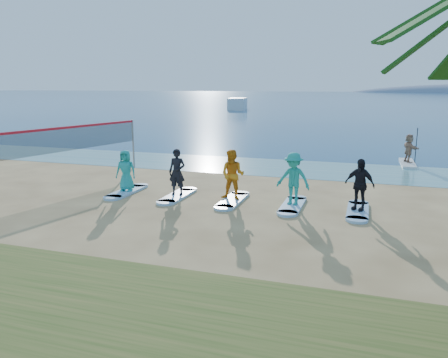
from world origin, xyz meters
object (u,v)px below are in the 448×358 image
(student_2, at_px, (233,175))
(student_4, at_px, (359,184))
(student_3, at_px, (293,179))
(surfboard_0, at_px, (127,191))
(surfboard_1, at_px, (178,196))
(surfboard_3, at_px, (292,205))
(student_1, at_px, (177,172))
(student_0, at_px, (126,170))
(paddleboarder, at_px, (409,148))
(paddleboard, at_px, (408,163))
(volleyball_net, at_px, (60,140))
(boat_offshore_a, at_px, (238,110))
(surfboard_4, at_px, (358,211))
(surfboard_2, at_px, (233,200))

(student_2, height_order, student_4, student_2)
(student_3, bearing_deg, surfboard_0, -169.59)
(surfboard_0, xyz_separation_m, student_4, (8.89, 0.00, 0.92))
(surfboard_1, xyz_separation_m, surfboard_3, (4.45, 0.00, 0.00))
(student_1, xyz_separation_m, student_3, (4.45, 0.00, 0.04))
(student_0, height_order, student_4, student_4)
(paddleboarder, bearing_deg, paddleboard, -0.00)
(surfboard_0, height_order, surfboard_1, same)
(surfboard_0, bearing_deg, student_2, 0.00)
(volleyball_net, height_order, student_2, volleyball_net)
(surfboard_0, bearing_deg, boat_offshore_a, 102.37)
(volleyball_net, relative_size, surfboard_4, 4.03)
(paddleboarder, relative_size, surfboard_3, 0.70)
(volleyball_net, distance_m, boat_offshore_a, 61.09)
(surfboard_0, bearing_deg, student_3, 0.00)
(student_1, xyz_separation_m, surfboard_2, (2.22, 0.00, -0.93))
(paddleboarder, relative_size, student_2, 0.83)
(surfboard_4, bearing_deg, boat_offshore_a, 110.07)
(student_1, height_order, student_4, student_1)
(paddleboard, height_order, surfboard_2, paddleboard)
(student_0, bearing_deg, student_1, -9.61)
(volleyball_net, height_order, student_4, volleyball_net)
(paddleboarder, xyz_separation_m, student_0, (-11.23, -10.48, 0.02))
(surfboard_3, bearing_deg, student_1, 180.00)
(boat_offshore_a, bearing_deg, paddleboard, -74.48)
(volleyball_net, relative_size, student_3, 4.78)
(surfboard_0, height_order, surfboard_4, same)
(student_2, bearing_deg, student_4, 1.34)
(surfboard_2, height_order, student_4, student_4)
(surfboard_1, bearing_deg, student_3, 0.00)
(paddleboard, xyz_separation_m, student_4, (-2.34, -10.48, 0.91))
(volleyball_net, distance_m, surfboard_1, 6.08)
(surfboard_2, bearing_deg, student_0, 180.00)
(surfboard_3, bearing_deg, surfboard_2, 180.00)
(student_4, bearing_deg, paddleboard, 99.78)
(boat_offshore_a, xyz_separation_m, surfboard_4, (22.25, -60.90, 0.04))
(surfboard_3, bearing_deg, student_4, 0.00)
(surfboard_1, distance_m, surfboard_3, 4.45)
(student_1, distance_m, surfboard_4, 6.74)
(student_3, relative_size, surfboard_4, 0.84)
(volleyball_net, height_order, paddleboarder, volleyball_net)
(paddleboarder, bearing_deg, surfboard_0, 110.71)
(surfboard_3, height_order, student_3, student_3)
(paddleboarder, xyz_separation_m, student_4, (-2.34, -10.48, 0.08))
(student_3, bearing_deg, volleyball_net, -173.13)
(volleyball_net, bearing_deg, student_3, -3.54)
(paddleboarder, bearing_deg, student_3, 134.18)
(student_3, bearing_deg, student_2, -169.59)
(surfboard_1, bearing_deg, surfboard_3, 0.00)
(paddleboard, xyz_separation_m, surfboard_2, (-6.79, -10.48, -0.01))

